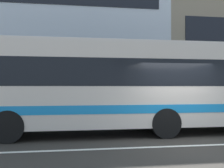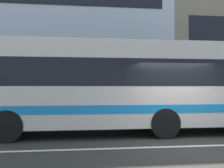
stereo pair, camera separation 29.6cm
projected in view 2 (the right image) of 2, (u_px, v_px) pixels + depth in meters
ground_plane at (191, 146)px, 7.61m from camera, size 160.00×160.00×0.00m
lane_centre_line at (191, 146)px, 7.61m from camera, size 60.00×0.16×0.01m
apartment_block_left at (22, 17)px, 19.61m from camera, size 20.46×8.17×13.87m
transit_bus at (138, 84)px, 9.83m from camera, size 10.75×2.59×3.30m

